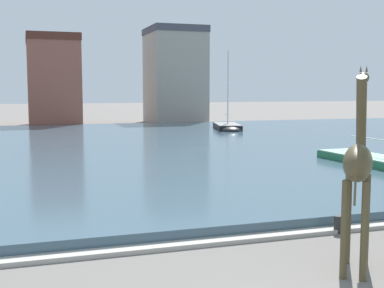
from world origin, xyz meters
TOP-DOWN VIEW (x-y plane):
  - harbor_water at (0.00, 27.71)m, footprint 82.13×42.93m
  - quay_edge_coping at (0.00, 6.00)m, footprint 82.13×0.50m
  - giraffe_statue at (3.04, 3.21)m, footprint 1.97×2.29m
  - sailboat_black at (13.93, 37.39)m, footprint 3.43×6.37m
  - mooring_bollard at (4.39, 5.85)m, footprint 0.24×0.24m
  - townhouse_wide_warehouse at (-0.72, 53.24)m, footprint 5.64×7.85m
  - townhouse_tall_gabled at (13.74, 54.14)m, footprint 6.52×7.46m

SIDE VIEW (x-z plane):
  - quay_edge_coping at x=0.00m, z-range 0.00..0.12m
  - harbor_water at x=0.00m, z-range 0.00..0.39m
  - mooring_bollard at x=4.39m, z-range 0.00..0.50m
  - sailboat_black at x=13.93m, z-range -3.36..4.30m
  - giraffe_statue at x=3.04m, z-range 0.05..4.69m
  - townhouse_wide_warehouse at x=-0.72m, z-range 0.01..10.11m
  - townhouse_tall_gabled at x=13.74m, z-range 0.02..11.59m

